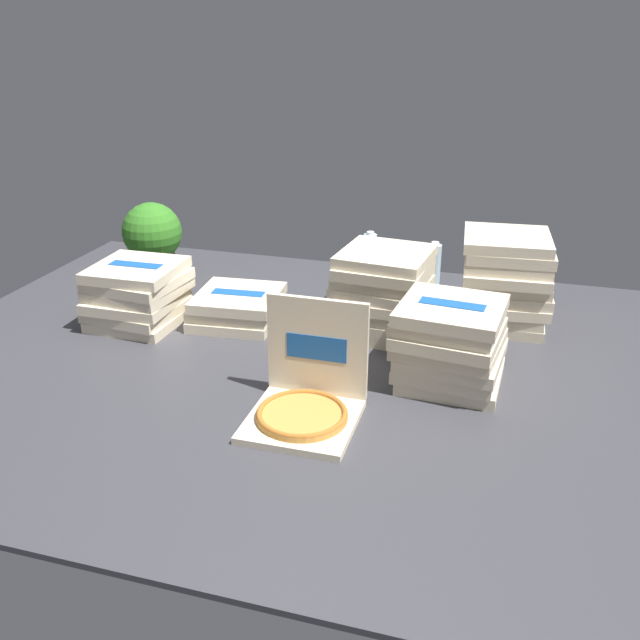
{
  "coord_description": "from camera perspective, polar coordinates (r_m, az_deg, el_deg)",
  "views": [
    {
      "loc": [
        0.74,
        -2.3,
        1.23
      ],
      "look_at": [
        0.04,
        0.1,
        0.14
      ],
      "focal_mm": 38.62,
      "sensor_mm": 36.0,
      "label": 1
    }
  ],
  "objects": [
    {
      "name": "water_bottle_1",
      "position": [
        3.24,
        2.63,
        3.3
      ],
      "size": [
        0.07,
        0.07,
        0.23
      ],
      "color": "silver",
      "rests_on": "ground_plane"
    },
    {
      "name": "water_bottle_3",
      "position": [
        3.14,
        5.42,
        2.57
      ],
      "size": [
        0.07,
        0.07,
        0.23
      ],
      "color": "white",
      "rests_on": "ground_plane"
    },
    {
      "name": "water_bottle_2",
      "position": [
        3.49,
        9.41,
        4.53
      ],
      "size": [
        0.07,
        0.07,
        0.23
      ],
      "color": "silver",
      "rests_on": "ground_plane"
    },
    {
      "name": "pizza_stack_left_near",
      "position": [
        2.53,
        10.72,
        -1.94
      ],
      "size": [
        0.41,
        0.41,
        0.32
      ],
      "color": "beige",
      "rests_on": "ground_plane"
    },
    {
      "name": "pizza_stack_right_mid",
      "position": [
        3.1,
        -14.87,
        2.06
      ],
      "size": [
        0.4,
        0.39,
        0.27
      ],
      "color": "beige",
      "rests_on": "ground_plane"
    },
    {
      "name": "potted_plant",
      "position": [
        3.62,
        -13.7,
        6.62
      ],
      "size": [
        0.3,
        0.3,
        0.39
      ],
      "color": "#513323",
      "rests_on": "ground_plane"
    },
    {
      "name": "open_pizza_box",
      "position": [
        2.31,
        -1.14,
        -6.39
      ],
      "size": [
        0.36,
        0.37,
        0.38
      ],
      "color": "beige",
      "rests_on": "ground_plane"
    },
    {
      "name": "ice_bucket",
      "position": [
        3.42,
        5.13,
        3.73
      ],
      "size": [
        0.34,
        0.34,
        0.14
      ],
      "primitive_type": "cylinder",
      "color": "#B7BABF",
      "rests_on": "ground_plane"
    },
    {
      "name": "water_bottle_0",
      "position": [
        3.62,
        4.16,
        5.5
      ],
      "size": [
        0.07,
        0.07,
        0.23
      ],
      "color": "silver",
      "rests_on": "ground_plane"
    },
    {
      "name": "pizza_stack_center_far",
      "position": [
        3.06,
        -6.88,
        1.1
      ],
      "size": [
        0.4,
        0.39,
        0.14
      ],
      "color": "beige",
      "rests_on": "ground_plane"
    },
    {
      "name": "pizza_stack_right_near",
      "position": [
        3.07,
        15.12,
        3.19
      ],
      "size": [
        0.41,
        0.4,
        0.4
      ],
      "color": "beige",
      "rests_on": "ground_plane"
    },
    {
      "name": "pizza_stack_left_far",
      "position": [
        2.91,
        5.24,
        2.31
      ],
      "size": [
        0.41,
        0.41,
        0.36
      ],
      "color": "beige",
      "rests_on": "ground_plane"
    },
    {
      "name": "ground_plane",
      "position": [
        2.71,
        -1.42,
        -3.62
      ],
      "size": [
        3.2,
        2.4,
        0.02
      ],
      "primitive_type": "cube",
      "color": "#38383D"
    }
  ]
}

